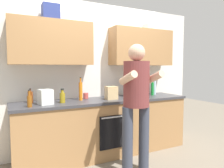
# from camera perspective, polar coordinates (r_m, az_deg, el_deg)

# --- Properties ---
(ground_plane) EXTENTS (12.00, 12.00, 0.00)m
(ground_plane) POSITION_cam_1_polar(r_m,az_deg,el_deg) (3.61, -1.64, -18.44)
(ground_plane) COLOR #756B5B
(back_wall_unit) EXTENTS (4.00, 0.38, 2.50)m
(back_wall_unit) POSITION_cam_1_polar(r_m,az_deg,el_deg) (3.58, -3.56, 5.99)
(back_wall_unit) COLOR silver
(back_wall_unit) RESTS_ON ground
(counter) EXTENTS (2.84, 0.67, 0.90)m
(counter) POSITION_cam_1_polar(r_m,az_deg,el_deg) (3.46, -1.65, -11.54)
(counter) COLOR #A37547
(counter) RESTS_ON ground
(person_standing) EXTENTS (0.49, 0.45, 1.71)m
(person_standing) POSITION_cam_1_polar(r_m,az_deg,el_deg) (2.75, 6.70, -3.75)
(person_standing) COLOR #383D4C
(person_standing) RESTS_ON ground
(bottle_juice) EXTENTS (0.06, 0.06, 0.36)m
(bottle_juice) POSITION_cam_1_polar(r_m,az_deg,el_deg) (3.26, -8.56, -1.83)
(bottle_juice) COLOR orange
(bottle_juice) RESTS_ON counter
(bottle_syrup) EXTENTS (0.06, 0.06, 0.22)m
(bottle_syrup) POSITION_cam_1_polar(r_m,az_deg,el_deg) (2.88, -21.64, -4.27)
(bottle_syrup) COLOR #8C4C14
(bottle_syrup) RESTS_ON counter
(bottle_oil) EXTENTS (0.08, 0.08, 0.21)m
(bottle_oil) POSITION_cam_1_polar(r_m,az_deg,el_deg) (3.09, -13.42, -3.47)
(bottle_oil) COLOR olive
(bottle_oil) RESTS_ON counter
(bottle_hotsauce) EXTENTS (0.07, 0.07, 0.33)m
(bottle_hotsauce) POSITION_cam_1_polar(r_m,az_deg,el_deg) (3.55, 6.88, -1.51)
(bottle_hotsauce) COLOR red
(bottle_hotsauce) RESTS_ON counter
(bottle_soda) EXTENTS (0.05, 0.05, 0.30)m
(bottle_soda) POSITION_cam_1_polar(r_m,az_deg,el_deg) (3.90, 10.99, -1.22)
(bottle_soda) COLOR #198C33
(bottle_soda) RESTS_ON counter
(bottle_vinegar) EXTENTS (0.07, 0.07, 0.21)m
(bottle_vinegar) POSITION_cam_1_polar(r_m,az_deg,el_deg) (3.20, -21.43, -3.35)
(bottle_vinegar) COLOR brown
(bottle_vinegar) RESTS_ON counter
(bottle_water) EXTENTS (0.06, 0.06, 0.32)m
(bottle_water) POSITION_cam_1_polar(r_m,az_deg,el_deg) (4.01, 11.50, -0.94)
(bottle_water) COLOR silver
(bottle_water) RESTS_ON counter
(cup_ceramic) EXTENTS (0.08, 0.08, 0.09)m
(cup_ceramic) POSITION_cam_1_polar(r_m,az_deg,el_deg) (3.44, -7.20, -3.21)
(cup_ceramic) COLOR #BF4C47
(cup_ceramic) RESTS_ON counter
(knife_block) EXTENTS (0.10, 0.14, 0.28)m
(knife_block) POSITION_cam_1_polar(r_m,az_deg,el_deg) (3.68, 4.48, -1.68)
(knife_block) COLOR brown
(knife_block) RESTS_ON counter
(grocery_bag_bread) EXTENTS (0.19, 0.15, 0.21)m
(grocery_bag_bread) POSITION_cam_1_polar(r_m,az_deg,el_deg) (3.32, -0.20, -2.44)
(grocery_bag_bread) COLOR tan
(grocery_bag_bread) RESTS_ON counter
(grocery_bag_produce) EXTENTS (0.21, 0.22, 0.21)m
(grocery_bag_produce) POSITION_cam_1_polar(r_m,az_deg,el_deg) (3.01, -17.77, -3.39)
(grocery_bag_produce) COLOR silver
(grocery_bag_produce) RESTS_ON counter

